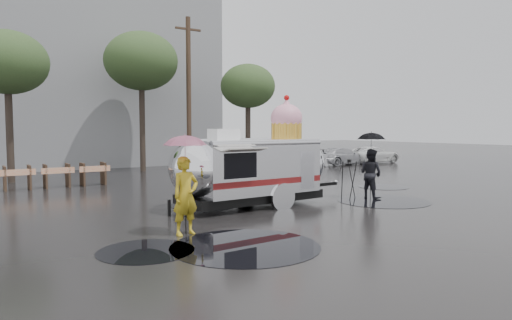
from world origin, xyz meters
TOP-DOWN VIEW (x-y plane):
  - ground at (0.00, 0.00)m, footprint 120.00×120.00m
  - puddles at (-0.49, -0.36)m, footprint 14.17×8.00m
  - grey_building at (-4.00, 24.00)m, footprint 22.00×12.00m
  - utility_pole at (2.50, 14.00)m, footprint 1.60×0.28m
  - tree_left at (-7.00, 13.00)m, footprint 3.64×3.64m
  - tree_mid at (0.00, 15.00)m, footprint 4.20×4.20m
  - tree_right at (6.00, 13.00)m, footprint 3.36×3.36m
  - barricade_row at (-5.55, 9.96)m, footprint 4.30×0.80m
  - parked_cars at (11.78, 12.00)m, footprint 13.20×1.90m
  - airstream_trailer at (-1.05, 1.55)m, footprint 6.91×2.80m
  - person_left at (-4.59, -0.98)m, footprint 0.73×0.55m
  - umbrella_pink at (-4.59, -0.98)m, footprint 1.24×1.24m
  - person_right at (3.35, 0.55)m, footprint 0.56×0.90m
  - umbrella_black at (3.35, 0.55)m, footprint 1.26×1.26m
  - tripod at (2.61, 0.89)m, footprint 0.58×0.55m

SIDE VIEW (x-z plane):
  - ground at x=0.00m, z-range 0.00..0.00m
  - puddles at x=-0.49m, z-range 0.00..0.01m
  - barricade_row at x=-5.55m, z-range 0.02..1.02m
  - parked_cars at x=11.78m, z-range -0.03..1.47m
  - tripod at x=2.61m, z-range 0.11..1.53m
  - person_right at x=3.35m, z-range 0.00..1.78m
  - person_left at x=-4.59m, z-range 0.00..1.86m
  - airstream_trailer at x=-1.05m, z-range -0.55..3.16m
  - umbrella_pink at x=-4.59m, z-range 0.77..3.17m
  - umbrella_black at x=3.35m, z-range 0.77..3.18m
  - utility_pole at x=2.50m, z-range 0.12..9.12m
  - tree_right at x=6.00m, z-range 1.85..8.27m
  - tree_left at x=-7.00m, z-range 2.01..8.96m
  - tree_mid at x=0.00m, z-range 2.33..10.35m
  - grey_building at x=-4.00m, z-range 0.00..13.00m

